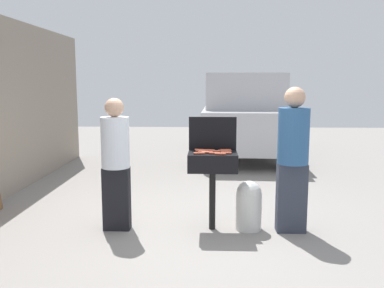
{
  "coord_description": "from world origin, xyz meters",
  "views": [
    {
      "loc": [
        0.19,
        -5.09,
        1.82
      ],
      "look_at": [
        -0.02,
        0.46,
        1.0
      ],
      "focal_mm": 39.18,
      "sensor_mm": 36.0,
      "label": 1
    }
  ],
  "objects": [
    {
      "name": "hot_dog_5",
      "position": [
        0.34,
        -0.21,
        0.98
      ],
      "size": [
        0.13,
        0.04,
        0.03
      ],
      "primitive_type": "cylinder",
      "rotation": [
        0.0,
        1.57,
        -0.12
      ],
      "color": "#B74C33",
      "rests_on": "bbq_grill"
    },
    {
      "name": "hot_dog_8",
      "position": [
        0.14,
        0.01,
        0.98
      ],
      "size": [
        0.13,
        0.04,
        0.03
      ],
      "primitive_type": "cylinder",
      "rotation": [
        0.0,
        1.57,
        -0.08
      ],
      "color": "#AD4228",
      "rests_on": "bbq_grill"
    },
    {
      "name": "hot_dog_1",
      "position": [
        0.27,
        -0.15,
        0.98
      ],
      "size": [
        0.13,
        0.03,
        0.03
      ],
      "primitive_type": "cylinder",
      "rotation": [
        0.0,
        1.57,
        -0.04
      ],
      "color": "#B74C33",
      "rests_on": "bbq_grill"
    },
    {
      "name": "grill_lid_open",
      "position": [
        0.25,
        0.18,
        1.18
      ],
      "size": [
        0.6,
        0.05,
        0.42
      ],
      "primitive_type": "cube",
      "color": "black",
      "rests_on": "bbq_grill"
    },
    {
      "name": "hot_dog_4",
      "position": [
        0.19,
        -0.11,
        0.98
      ],
      "size": [
        0.13,
        0.03,
        0.03
      ],
      "primitive_type": "cylinder",
      "rotation": [
        0.0,
        1.57,
        -0.0
      ],
      "color": "#AD4228",
      "rests_on": "bbq_grill"
    },
    {
      "name": "person_left",
      "position": [
        -0.94,
        -0.1,
        0.89
      ],
      "size": [
        0.34,
        0.34,
        1.64
      ],
      "rotation": [
        0.0,
        0.0,
        0.12
      ],
      "color": "black",
      "rests_on": "ground"
    },
    {
      "name": "hot_dog_12",
      "position": [
        0.38,
        0.04,
        0.98
      ],
      "size": [
        0.13,
        0.03,
        0.03
      ],
      "primitive_type": "cylinder",
      "rotation": [
        0.0,
        1.57,
        0.06
      ],
      "color": "#B74C33",
      "rests_on": "bbq_grill"
    },
    {
      "name": "person_right",
      "position": [
        1.21,
        -0.09,
        0.96
      ],
      "size": [
        0.37,
        0.37,
        1.77
      ],
      "rotation": [
        0.0,
        0.0,
        2.96
      ],
      "color": "#333847",
      "rests_on": "ground"
    },
    {
      "name": "hot_dog_11",
      "position": [
        0.27,
        -0.02,
        0.98
      ],
      "size": [
        0.13,
        0.03,
        0.03
      ],
      "primitive_type": "cylinder",
      "rotation": [
        0.0,
        1.57,
        0.04
      ],
      "color": "#C6593D",
      "rests_on": "bbq_grill"
    },
    {
      "name": "parked_minivan",
      "position": [
        1.06,
        5.29,
        1.03
      ],
      "size": [
        2.14,
        4.46,
        2.02
      ],
      "rotation": [
        0.0,
        0.0,
        3.11
      ],
      "color": "#B7B7BC",
      "rests_on": "ground"
    },
    {
      "name": "hot_dog_10",
      "position": [
        0.41,
        -0.14,
        0.98
      ],
      "size": [
        0.13,
        0.04,
        0.03
      ],
      "primitive_type": "cylinder",
      "rotation": [
        0.0,
        1.57,
        -0.09
      ],
      "color": "#B74C33",
      "rests_on": "bbq_grill"
    },
    {
      "name": "bbq_grill",
      "position": [
        0.25,
        -0.04,
        0.82
      ],
      "size": [
        0.6,
        0.44,
        0.97
      ],
      "color": "black",
      "rests_on": "ground"
    },
    {
      "name": "hot_dog_13",
      "position": [
        0.09,
        -0.17,
        0.98
      ],
      "size": [
        0.13,
        0.04,
        0.03
      ],
      "primitive_type": "cylinder",
      "rotation": [
        0.0,
        1.57,
        0.1
      ],
      "color": "#C6593D",
      "rests_on": "bbq_grill"
    },
    {
      "name": "hot_dog_3",
      "position": [
        0.41,
        -0.02,
        0.98
      ],
      "size": [
        0.13,
        0.03,
        0.03
      ],
      "primitive_type": "cylinder",
      "rotation": [
        0.0,
        1.57,
        0.01
      ],
      "color": "#B74C33",
      "rests_on": "bbq_grill"
    },
    {
      "name": "hot_dog_7",
      "position": [
        0.09,
        0.08,
        0.98
      ],
      "size": [
        0.13,
        0.04,
        0.03
      ],
      "primitive_type": "cylinder",
      "rotation": [
        0.0,
        1.57,
        -0.11
      ],
      "color": "#C6593D",
      "rests_on": "bbq_grill"
    },
    {
      "name": "hot_dog_2",
      "position": [
        0.41,
        0.08,
        0.98
      ],
      "size": [
        0.13,
        0.04,
        0.03
      ],
      "primitive_type": "cylinder",
      "rotation": [
        0.0,
        1.57,
        0.09
      ],
      "color": "#AD4228",
      "rests_on": "bbq_grill"
    },
    {
      "name": "hot_dog_0",
      "position": [
        0.14,
        -0.07,
        0.98
      ],
      "size": [
        0.13,
        0.04,
        0.03
      ],
      "primitive_type": "cylinder",
      "rotation": [
        0.0,
        1.57,
        -0.1
      ],
      "color": "#B74C33",
      "rests_on": "bbq_grill"
    },
    {
      "name": "hot_dog_9",
      "position": [
        0.11,
        -0.03,
        0.98
      ],
      "size": [
        0.13,
        0.04,
        0.03
      ],
      "primitive_type": "cylinder",
      "rotation": [
        0.0,
        1.57,
        0.08
      ],
      "color": "#AD4228",
      "rests_on": "bbq_grill"
    },
    {
      "name": "hot_dog_6",
      "position": [
        0.21,
        0.06,
        0.98
      ],
      "size": [
        0.13,
        0.04,
        0.03
      ],
      "primitive_type": "cylinder",
      "rotation": [
        0.0,
        1.57,
        -0.09
      ],
      "color": "#B74C33",
      "rests_on": "bbq_grill"
    },
    {
      "name": "ground_plane",
      "position": [
        0.0,
        0.0,
        0.0
      ],
      "size": [
        24.0,
        24.0,
        0.0
      ],
      "primitive_type": "plane",
      "color": "gray"
    },
    {
      "name": "propane_tank",
      "position": [
        0.7,
        -0.03,
        0.32
      ],
      "size": [
        0.32,
        0.32,
        0.62
      ],
      "color": "silver",
      "rests_on": "ground"
    }
  ]
}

